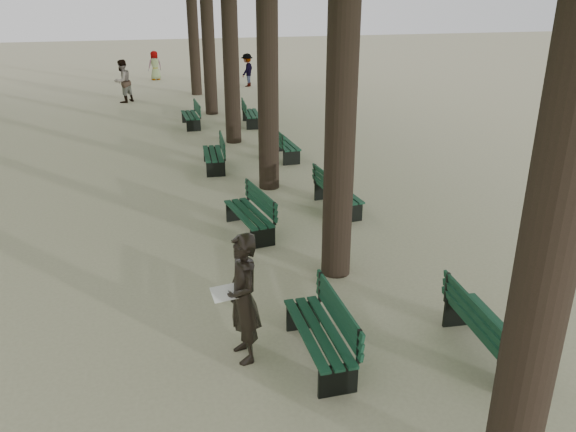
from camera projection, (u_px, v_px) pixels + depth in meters
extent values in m
plane|color=tan|center=(307.00, 391.00, 7.19)|extent=(120.00, 120.00, 0.00)
cylinder|color=#33261C|center=(572.00, 130.00, 4.39)|extent=(0.52, 0.52, 7.50)
cylinder|color=#33261C|center=(343.00, 61.00, 8.86)|extent=(0.52, 0.52, 7.50)
cylinder|color=#33261C|center=(267.00, 38.00, 13.33)|extent=(0.52, 0.52, 7.50)
cylinder|color=#33261C|center=(230.00, 26.00, 17.80)|extent=(0.52, 0.52, 7.50)
cylinder|color=#33261C|center=(207.00, 20.00, 22.27)|extent=(0.52, 0.52, 7.50)
cylinder|color=#33261C|center=(192.00, 15.00, 26.74)|extent=(0.52, 0.52, 7.50)
cube|color=black|center=(318.00, 345.00, 7.74)|extent=(0.55, 1.81, 0.45)
cube|color=#0E3322|center=(318.00, 331.00, 7.65)|extent=(0.57, 1.81, 0.04)
cube|color=#0E3322|center=(338.00, 311.00, 7.62)|extent=(0.07, 1.80, 0.40)
cube|color=black|center=(249.00, 223.00, 11.83)|extent=(0.76, 1.85, 0.45)
cube|color=#0E3322|center=(248.00, 213.00, 11.74)|extent=(0.78, 1.86, 0.04)
cube|color=#0E3322|center=(260.00, 199.00, 11.75)|extent=(0.28, 1.79, 0.40)
cube|color=black|center=(213.00, 161.00, 16.18)|extent=(0.68, 1.84, 0.45)
cube|color=#0E3322|center=(213.00, 154.00, 16.10)|extent=(0.70, 1.84, 0.04)
cube|color=#0E3322|center=(222.00, 144.00, 16.05)|extent=(0.20, 1.80, 0.40)
cube|color=black|center=(190.00, 121.00, 21.26)|extent=(0.53, 1.80, 0.45)
cube|color=#0E3322|center=(190.00, 115.00, 21.18)|extent=(0.55, 1.80, 0.04)
cube|color=#0E3322|center=(197.00, 107.00, 21.15)|extent=(0.05, 1.80, 0.40)
cube|color=black|center=(487.00, 341.00, 7.82)|extent=(0.70, 1.84, 0.45)
cube|color=#0E3322|center=(489.00, 328.00, 7.74)|extent=(0.72, 1.85, 0.04)
cube|color=#0E3322|center=(472.00, 313.00, 7.59)|extent=(0.22, 1.79, 0.40)
cube|color=black|center=(338.00, 201.00, 13.10)|extent=(0.62, 1.83, 0.45)
cube|color=#0E3322|center=(338.00, 192.00, 13.02)|extent=(0.64, 1.83, 0.04)
cube|color=#0E3322|center=(327.00, 182.00, 12.83)|extent=(0.14, 1.80, 0.40)
cube|color=black|center=(285.00, 151.00, 17.25)|extent=(0.53, 1.80, 0.45)
cube|color=#0E3322|center=(285.00, 144.00, 17.17)|extent=(0.55, 1.80, 0.04)
cube|color=#0E3322|center=(276.00, 136.00, 16.99)|extent=(0.05, 1.80, 0.40)
cube|color=black|center=(252.00, 119.00, 21.53)|extent=(0.71, 1.85, 0.45)
cube|color=#0E3322|center=(252.00, 113.00, 21.45)|extent=(0.73, 1.85, 0.04)
cube|color=#0E3322|center=(244.00, 107.00, 21.31)|extent=(0.24, 1.79, 0.40)
imported|color=black|center=(243.00, 298.00, 7.53)|extent=(0.47, 0.79, 1.86)
cube|color=white|center=(224.00, 293.00, 7.42)|extent=(0.37, 0.29, 0.12)
imported|color=#262628|center=(336.00, 70.00, 29.91)|extent=(0.72, 1.10, 1.79)
imported|color=#262628|center=(123.00, 81.00, 25.73)|extent=(0.93, 0.94, 1.93)
imported|color=#262628|center=(247.00, 70.00, 30.23)|extent=(0.89, 1.13, 1.73)
imported|color=#262628|center=(155.00, 65.00, 32.53)|extent=(0.86, 0.58, 1.64)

